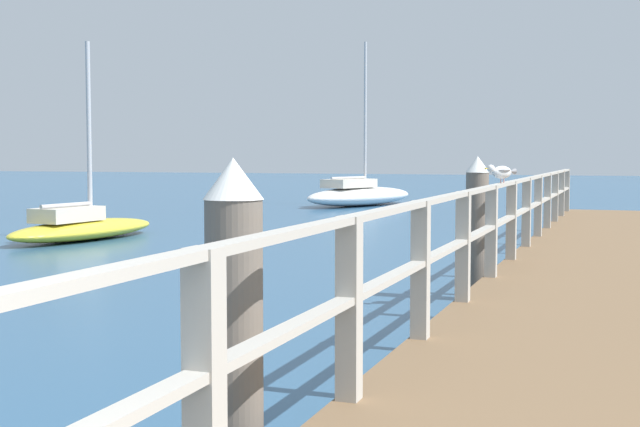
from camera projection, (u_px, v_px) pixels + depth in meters
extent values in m
cube|color=brown|center=(625.00, 284.00, 10.43)|extent=(2.90, 21.54, 0.49)
cube|color=#B2ADA3|center=(205.00, 387.00, 3.05)|extent=(0.12, 0.12, 1.00)
cube|color=#B2ADA3|center=(349.00, 308.00, 4.60)|extent=(0.12, 0.12, 1.00)
cube|color=#B2ADA3|center=(420.00, 270.00, 6.16)|extent=(0.12, 0.12, 1.00)
cube|color=#B2ADA3|center=(463.00, 247.00, 7.72)|extent=(0.12, 0.12, 1.00)
cube|color=#B2ADA3|center=(491.00, 231.00, 9.28)|extent=(0.12, 0.12, 1.00)
cube|color=#B2ADA3|center=(511.00, 220.00, 10.84)|extent=(0.12, 0.12, 1.00)
cube|color=#B2ADA3|center=(526.00, 212.00, 12.40)|extent=(0.12, 0.12, 1.00)
cube|color=#B2ADA3|center=(538.00, 206.00, 13.96)|extent=(0.12, 0.12, 1.00)
cube|color=#B2ADA3|center=(547.00, 201.00, 15.52)|extent=(0.12, 0.12, 1.00)
cube|color=#B2ADA3|center=(555.00, 197.00, 17.08)|extent=(0.12, 0.12, 1.00)
cube|color=#B2ADA3|center=(561.00, 193.00, 18.64)|extent=(0.12, 0.12, 1.00)
cube|color=#B2ADA3|center=(567.00, 190.00, 20.20)|extent=(0.12, 0.12, 1.00)
cube|color=#B2ADA3|center=(512.00, 182.00, 10.81)|extent=(0.10, 19.94, 0.04)
cube|color=#B2ADA3|center=(511.00, 216.00, 10.84)|extent=(0.10, 19.94, 0.04)
cylinder|color=#6B6056|center=(234.00, 364.00, 4.16)|extent=(0.28, 0.28, 1.60)
cone|color=white|center=(233.00, 179.00, 4.10)|extent=(0.29, 0.29, 0.20)
cylinder|color=#6B6056|center=(477.00, 237.00, 10.68)|extent=(0.28, 0.28, 1.60)
cone|color=white|center=(478.00, 164.00, 10.62)|extent=(0.29, 0.29, 0.20)
ellipsoid|color=white|center=(502.00, 172.00, 9.94)|extent=(0.27, 0.30, 0.15)
sphere|color=white|center=(491.00, 169.00, 9.84)|extent=(0.09, 0.09, 0.09)
cone|color=gold|center=(487.00, 169.00, 9.80)|extent=(0.05, 0.05, 0.02)
cone|color=#939399|center=(512.00, 171.00, 10.03)|extent=(0.10, 0.11, 0.07)
ellipsoid|color=#939399|center=(502.00, 170.00, 9.94)|extent=(0.27, 0.28, 0.04)
cylinder|color=tan|center=(504.00, 181.00, 9.93)|extent=(0.01, 0.01, 0.05)
cylinder|color=tan|center=(501.00, 181.00, 9.97)|extent=(0.01, 0.01, 0.05)
ellipsoid|color=white|center=(360.00, 196.00, 30.83)|extent=(3.60, 5.81, 0.67)
cylinder|color=#B2B2B7|center=(365.00, 115.00, 30.84)|extent=(0.10, 0.10, 5.18)
cylinder|color=#B2B2B7|center=(349.00, 178.00, 30.25)|extent=(0.73, 1.84, 0.08)
cube|color=beige|center=(349.00, 183.00, 30.29)|extent=(1.64, 2.22, 0.30)
ellipsoid|color=gold|center=(84.00, 230.00, 18.45)|extent=(1.77, 4.35, 0.42)
cylinder|color=#B2B2B7|center=(89.00, 131.00, 18.50)|extent=(0.10, 0.10, 3.82)
cylinder|color=#B2B2B7|center=(66.00, 205.00, 17.93)|extent=(0.22, 1.49, 0.08)
cube|color=beige|center=(67.00, 214.00, 17.96)|extent=(0.91, 1.59, 0.30)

